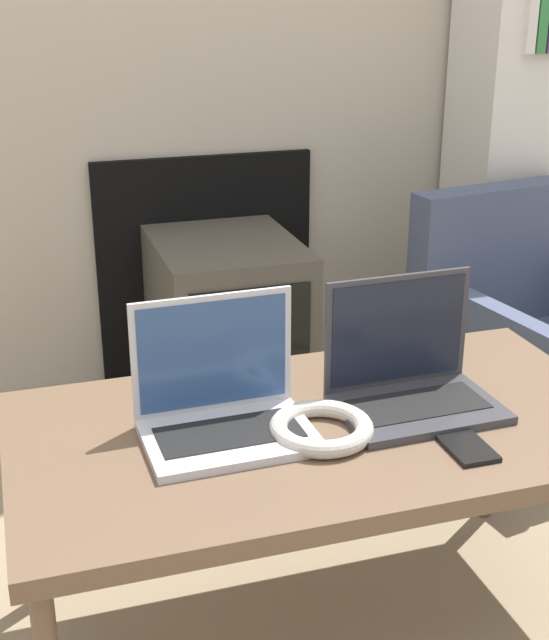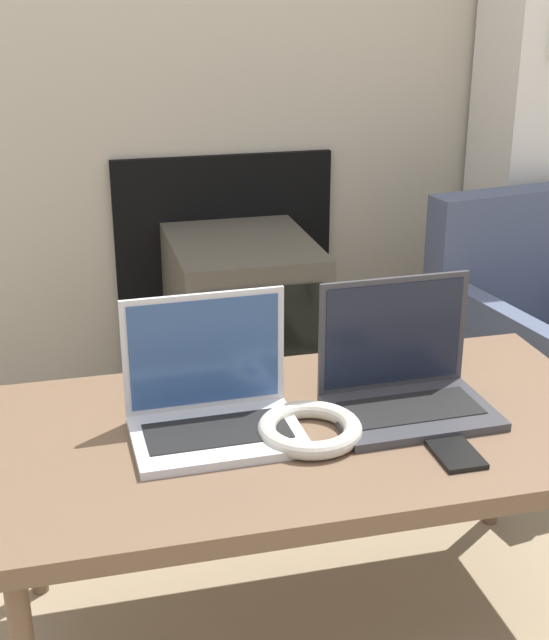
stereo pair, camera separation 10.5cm
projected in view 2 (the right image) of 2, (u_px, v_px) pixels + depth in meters
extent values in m
cube|color=black|center=(225.00, 265.00, 2.89)|extent=(0.70, 0.03, 0.71)
cube|color=brown|center=(314.00, 432.00, 1.64)|extent=(1.14, 0.61, 0.04)
cylinder|color=brown|center=(31.00, 503.00, 1.84)|extent=(0.04, 0.04, 0.44)
cylinder|color=brown|center=(497.00, 442.00, 2.08)|extent=(0.04, 0.04, 0.44)
cube|color=silver|center=(217.00, 435.00, 1.57)|extent=(0.30, 0.22, 0.02)
cube|color=black|center=(217.00, 431.00, 1.57)|extent=(0.26, 0.12, 0.00)
cube|color=silver|center=(204.00, 351.00, 1.62)|extent=(0.30, 0.01, 0.22)
cube|color=#2D4C7F|center=(205.00, 352.00, 1.61)|extent=(0.27, 0.01, 0.20)
cube|color=#38383D|center=(411.00, 412.00, 1.65)|extent=(0.30, 0.22, 0.02)
cube|color=black|center=(411.00, 408.00, 1.65)|extent=(0.26, 0.12, 0.00)
cube|color=#38383D|center=(393.00, 333.00, 1.70)|extent=(0.30, 0.02, 0.22)
cube|color=black|center=(394.00, 334.00, 1.70)|extent=(0.27, 0.01, 0.20)
torus|color=beige|center=(310.00, 429.00, 1.57)|extent=(0.19, 0.19, 0.03)
cube|color=black|center=(454.00, 452.00, 1.52)|extent=(0.07, 0.12, 0.01)
cube|color=#4C473D|center=(243.00, 323.00, 2.68)|extent=(0.41, 0.51, 0.51)
cube|color=black|center=(262.00, 357.00, 2.45)|extent=(0.34, 0.01, 0.40)
cube|color=#47516B|center=(511.00, 260.00, 2.65)|extent=(0.55, 0.18, 0.43)
cube|color=#47516B|center=(498.00, 342.00, 2.36)|extent=(0.15, 0.61, 0.20)
cylinder|color=#4C3828|center=(541.00, 472.00, 2.24)|extent=(0.04, 0.04, 0.15)
cylinder|color=#4C3828|center=(446.00, 378.00, 2.75)|extent=(0.04, 0.04, 0.15)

